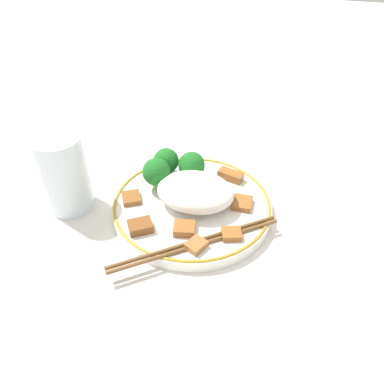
{
  "coord_description": "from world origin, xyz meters",
  "views": [
    {
      "loc": [
        -0.11,
        0.41,
        0.38
      ],
      "look_at": [
        0.0,
        0.0,
        0.04
      ],
      "focal_mm": 35.0,
      "sensor_mm": 36.0,
      "label": 1
    }
  ],
  "objects_px": {
    "broccoli_back_left": "(192,166)",
    "broccoli_back_center": "(166,161)",
    "drinking_glass": "(64,174)",
    "chopsticks": "(196,243)",
    "plate": "(192,206)",
    "broccoli_back_right": "(156,172)"
  },
  "relations": [
    {
      "from": "chopsticks",
      "to": "drinking_glass",
      "type": "xyz_separation_m",
      "value": [
        0.21,
        -0.05,
        0.04
      ]
    },
    {
      "from": "plate",
      "to": "chopsticks",
      "type": "relative_size",
      "value": 1.2
    },
    {
      "from": "broccoli_back_center",
      "to": "broccoli_back_right",
      "type": "relative_size",
      "value": 0.9
    },
    {
      "from": "plate",
      "to": "broccoli_back_right",
      "type": "distance_m",
      "value": 0.07
    },
    {
      "from": "broccoli_back_right",
      "to": "chopsticks",
      "type": "distance_m",
      "value": 0.14
    },
    {
      "from": "broccoli_back_right",
      "to": "broccoli_back_center",
      "type": "bearing_deg",
      "value": -94.31
    },
    {
      "from": "drinking_glass",
      "to": "broccoli_back_right",
      "type": "bearing_deg",
      "value": -155.97
    },
    {
      "from": "broccoli_back_center",
      "to": "drinking_glass",
      "type": "bearing_deg",
      "value": 36.41
    },
    {
      "from": "drinking_glass",
      "to": "broccoli_back_center",
      "type": "bearing_deg",
      "value": -143.59
    },
    {
      "from": "broccoli_back_left",
      "to": "broccoli_back_right",
      "type": "bearing_deg",
      "value": 35.15
    },
    {
      "from": "broccoli_back_center",
      "to": "plate",
      "type": "bearing_deg",
      "value": 135.29
    },
    {
      "from": "broccoli_back_left",
      "to": "drinking_glass",
      "type": "relative_size",
      "value": 0.42
    },
    {
      "from": "plate",
      "to": "broccoli_back_center",
      "type": "distance_m",
      "value": 0.09
    },
    {
      "from": "broccoli_back_left",
      "to": "broccoli_back_center",
      "type": "bearing_deg",
      "value": -6.71
    },
    {
      "from": "broccoli_back_right",
      "to": "plate",
      "type": "bearing_deg",
      "value": 161.75
    },
    {
      "from": "broccoli_back_left",
      "to": "chopsticks",
      "type": "relative_size",
      "value": 0.26
    },
    {
      "from": "plate",
      "to": "chopsticks",
      "type": "bearing_deg",
      "value": 108.67
    },
    {
      "from": "drinking_glass",
      "to": "chopsticks",
      "type": "bearing_deg",
      "value": 167.51
    },
    {
      "from": "broccoli_back_right",
      "to": "chopsticks",
      "type": "height_order",
      "value": "broccoli_back_right"
    },
    {
      "from": "broccoli_back_center",
      "to": "drinking_glass",
      "type": "height_order",
      "value": "drinking_glass"
    },
    {
      "from": "broccoli_back_center",
      "to": "broccoli_back_right",
      "type": "bearing_deg",
      "value": 85.69
    },
    {
      "from": "broccoli_back_left",
      "to": "broccoli_back_center",
      "type": "distance_m",
      "value": 0.04
    }
  ]
}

